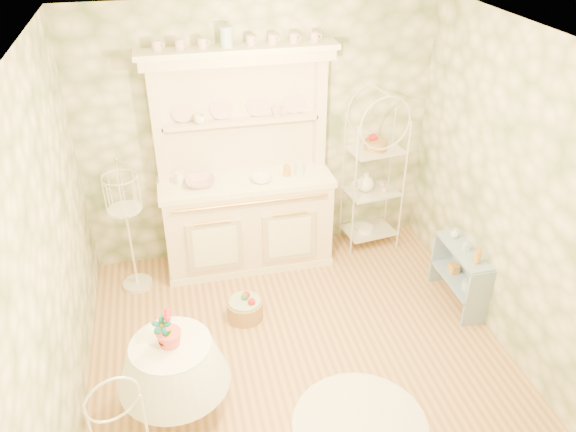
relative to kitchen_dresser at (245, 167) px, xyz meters
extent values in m
plane|color=tan|center=(0.20, -1.52, -1.15)|extent=(3.60, 3.60, 0.00)
plane|color=white|center=(0.20, -1.52, 1.56)|extent=(3.60, 3.60, 0.00)
plane|color=beige|center=(-1.60, -1.52, 0.21)|extent=(3.60, 3.60, 0.00)
plane|color=beige|center=(2.00, -1.52, 0.21)|extent=(3.60, 3.60, 0.00)
plane|color=beige|center=(0.20, 0.28, 0.21)|extent=(3.60, 3.60, 0.00)
plane|color=beige|center=(0.20, -3.32, 0.21)|extent=(3.60, 3.60, 0.00)
cube|color=#FDE8CC|center=(0.00, 0.00, 0.00)|extent=(1.87, 0.61, 2.29)
cube|color=white|center=(1.40, 0.08, -0.25)|extent=(0.61, 0.47, 1.80)
cube|color=#859FBF|center=(1.88, -1.12, -0.84)|extent=(0.29, 0.72, 0.61)
cylinder|color=white|center=(-0.87, -1.87, -0.80)|extent=(0.78, 0.78, 0.70)
cube|color=white|center=(-1.19, -0.17, -0.39)|extent=(0.38, 0.38, 1.50)
cylinder|color=#AB814C|center=(-0.19, -0.89, -1.03)|extent=(0.42, 0.42, 0.23)
cylinder|color=white|center=(0.47, -2.32, -1.14)|extent=(1.26, 1.26, 0.01)
imported|color=white|center=(-0.45, -0.03, -0.13)|extent=(0.30, 0.30, 0.07)
imported|color=white|center=(0.14, -0.09, -0.13)|extent=(0.27, 0.27, 0.07)
imported|color=white|center=(-0.40, 0.14, 0.47)|extent=(0.13, 0.13, 0.09)
imported|color=white|center=(0.36, 0.16, 0.47)|extent=(0.13, 0.13, 0.10)
imported|color=#3F7238|center=(-0.91, -1.90, -0.30)|extent=(0.15, 0.11, 0.27)
imported|color=#BF842D|center=(1.88, -1.33, -0.46)|extent=(0.07, 0.07, 0.18)
imported|color=#A7C7D8|center=(1.88, -1.13, -0.49)|extent=(0.06, 0.06, 0.12)
imported|color=silver|center=(1.88, -0.91, -0.50)|extent=(0.10, 0.10, 0.10)
camera|label=1|loc=(-0.71, -4.97, 2.46)|focal=35.00mm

